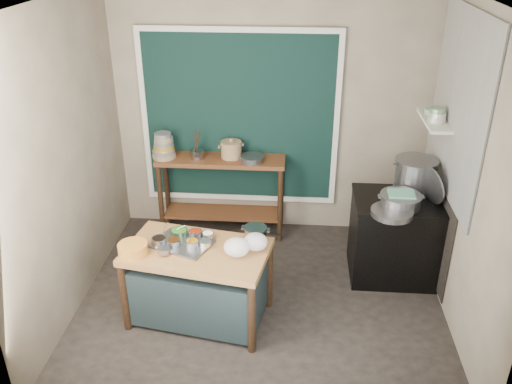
# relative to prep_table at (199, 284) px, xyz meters

# --- Properties ---
(floor) EXTENTS (3.50, 3.00, 0.02)m
(floor) POSITION_rel_prep_table_xyz_m (0.55, 0.30, -0.39)
(floor) COLOR #2E2823
(floor) RESTS_ON ground
(back_wall) EXTENTS (3.50, 0.02, 2.80)m
(back_wall) POSITION_rel_prep_table_xyz_m (0.55, 1.81, 1.02)
(back_wall) COLOR gray
(back_wall) RESTS_ON floor
(left_wall) EXTENTS (0.02, 3.00, 2.80)m
(left_wall) POSITION_rel_prep_table_xyz_m (-1.21, 0.30, 1.02)
(left_wall) COLOR gray
(left_wall) RESTS_ON floor
(right_wall) EXTENTS (0.02, 3.00, 2.80)m
(right_wall) POSITION_rel_prep_table_xyz_m (2.31, 0.30, 1.02)
(right_wall) COLOR gray
(right_wall) RESTS_ON floor
(curtain_panel) EXTENTS (2.10, 0.02, 1.90)m
(curtain_panel) POSITION_rel_prep_table_xyz_m (0.20, 1.77, 0.98)
(curtain_panel) COLOR black
(curtain_panel) RESTS_ON back_wall
(curtain_frame) EXTENTS (2.22, 0.03, 2.02)m
(curtain_frame) POSITION_rel_prep_table_xyz_m (0.20, 1.76, 0.98)
(curtain_frame) COLOR beige
(curtain_frame) RESTS_ON back_wall
(tile_panel) EXTENTS (0.02, 1.70, 1.70)m
(tile_panel) POSITION_rel_prep_table_xyz_m (2.29, 0.85, 1.48)
(tile_panel) COLOR #B2B2AA
(tile_panel) RESTS_ON right_wall
(soot_patch) EXTENTS (0.01, 1.30, 1.30)m
(soot_patch) POSITION_rel_prep_table_xyz_m (2.29, 0.95, 0.32)
(soot_patch) COLOR black
(soot_patch) RESTS_ON right_wall
(wall_shelf) EXTENTS (0.22, 0.70, 0.03)m
(wall_shelf) POSITION_rel_prep_table_xyz_m (2.18, 1.15, 1.23)
(wall_shelf) COLOR beige
(wall_shelf) RESTS_ON right_wall
(prep_table) EXTENTS (1.36, 0.93, 0.75)m
(prep_table) POSITION_rel_prep_table_xyz_m (0.00, 0.00, 0.00)
(prep_table) COLOR #996537
(prep_table) RESTS_ON floor
(back_counter) EXTENTS (1.45, 0.40, 0.95)m
(back_counter) POSITION_rel_prep_table_xyz_m (0.00, 1.58, 0.10)
(back_counter) COLOR brown
(back_counter) RESTS_ON floor
(stove_block) EXTENTS (0.90, 0.68, 0.85)m
(stove_block) POSITION_rel_prep_table_xyz_m (1.90, 0.85, 0.05)
(stove_block) COLOR black
(stove_block) RESTS_ON floor
(stove_top) EXTENTS (0.92, 0.69, 0.03)m
(stove_top) POSITION_rel_prep_table_xyz_m (1.90, 0.85, 0.49)
(stove_top) COLOR black
(stove_top) RESTS_ON stove_block
(condiment_tray) EXTENTS (0.59, 0.51, 0.02)m
(condiment_tray) POSITION_rel_prep_table_xyz_m (-0.14, 0.06, 0.39)
(condiment_tray) COLOR gray
(condiment_tray) RESTS_ON prep_table
(condiment_bowls) EXTENTS (0.54, 0.42, 0.06)m
(condiment_bowls) POSITION_rel_prep_table_xyz_m (-0.15, 0.08, 0.42)
(condiment_bowls) COLOR gray
(condiment_bowls) RESTS_ON condiment_tray
(yellow_basin) EXTENTS (0.28, 0.28, 0.10)m
(yellow_basin) POSITION_rel_prep_table_xyz_m (-0.54, -0.12, 0.42)
(yellow_basin) COLOR #B57233
(yellow_basin) RESTS_ON prep_table
(saucepan) EXTENTS (0.24, 0.24, 0.12)m
(saucepan) POSITION_rel_prep_table_xyz_m (0.50, 0.22, 0.43)
(saucepan) COLOR gray
(saucepan) RESTS_ON prep_table
(plastic_bag_a) EXTENTS (0.27, 0.25, 0.17)m
(plastic_bag_a) POSITION_rel_prep_table_xyz_m (0.36, -0.08, 0.46)
(plastic_bag_a) COLOR white
(plastic_bag_a) RESTS_ON prep_table
(plastic_bag_b) EXTENTS (0.25, 0.23, 0.16)m
(plastic_bag_b) POSITION_rel_prep_table_xyz_m (0.52, 0.03, 0.46)
(plastic_bag_b) COLOR white
(plastic_bag_b) RESTS_ON prep_table
(bowl_stack) EXTENTS (0.26, 0.26, 0.29)m
(bowl_stack) POSITION_rel_prep_table_xyz_m (-0.63, 1.55, 0.70)
(bowl_stack) COLOR tan
(bowl_stack) RESTS_ON back_counter
(utensil_cup) EXTENTS (0.19, 0.19, 0.10)m
(utensil_cup) POSITION_rel_prep_table_xyz_m (-0.26, 1.56, 0.62)
(utensil_cup) COLOR gray
(utensil_cup) RESTS_ON back_counter
(ceramic_crock) EXTENTS (0.32, 0.32, 0.17)m
(ceramic_crock) POSITION_rel_prep_table_xyz_m (0.12, 1.61, 0.66)
(ceramic_crock) COLOR #91784F
(ceramic_crock) RESTS_ON back_counter
(wide_bowl) EXTENTS (0.35, 0.35, 0.07)m
(wide_bowl) POSITION_rel_prep_table_xyz_m (0.36, 1.51, 0.61)
(wide_bowl) COLOR gray
(wide_bowl) RESTS_ON back_counter
(stock_pot) EXTENTS (0.49, 0.49, 0.34)m
(stock_pot) POSITION_rel_prep_table_xyz_m (2.05, 1.07, 0.67)
(stock_pot) COLOR gray
(stock_pot) RESTS_ON stove_top
(pot_lid) EXTENTS (0.24, 0.39, 0.38)m
(pot_lid) POSITION_rel_prep_table_xyz_m (2.16, 0.80, 0.69)
(pot_lid) COLOR gray
(pot_lid) RESTS_ON stove_top
(steamer) EXTENTS (0.43, 0.43, 0.13)m
(steamer) POSITION_rel_prep_table_xyz_m (1.86, 0.69, 0.57)
(steamer) COLOR gray
(steamer) RESTS_ON stove_top
(green_cloth) EXTENTS (0.25, 0.20, 0.02)m
(green_cloth) POSITION_rel_prep_table_xyz_m (1.86, 0.69, 0.65)
(green_cloth) COLOR #599D72
(green_cloth) RESTS_ON steamer
(shallow_pan) EXTENTS (0.49, 0.49, 0.05)m
(shallow_pan) POSITION_rel_prep_table_xyz_m (1.76, 0.52, 0.53)
(shallow_pan) COLOR gray
(shallow_pan) RESTS_ON stove_top
(shelf_bowl_stack) EXTENTS (0.17, 0.17, 0.14)m
(shelf_bowl_stack) POSITION_rel_prep_table_xyz_m (2.18, 1.08, 1.30)
(shelf_bowl_stack) COLOR silver
(shelf_bowl_stack) RESTS_ON wall_shelf
(shelf_bowl_green) EXTENTS (0.16, 0.16, 0.05)m
(shelf_bowl_green) POSITION_rel_prep_table_xyz_m (2.18, 1.30, 1.27)
(shelf_bowl_green) COLOR gray
(shelf_bowl_green) RESTS_ON wall_shelf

